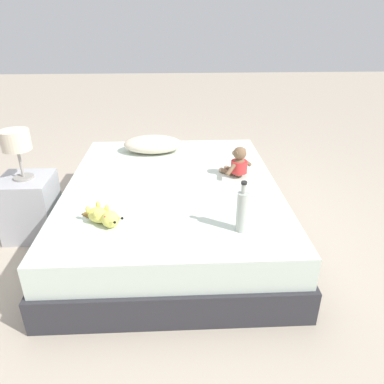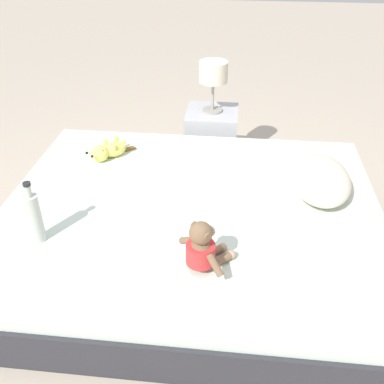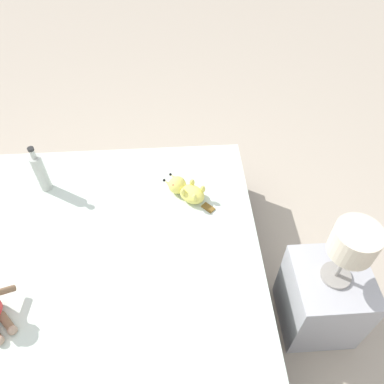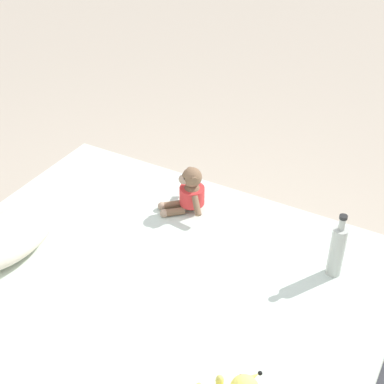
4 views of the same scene
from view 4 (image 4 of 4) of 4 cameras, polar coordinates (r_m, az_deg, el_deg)
ground_plane at (r=2.72m, az=-3.58°, el=-14.93°), size 16.00×16.00×0.00m
bed at (r=2.57m, az=-3.75°, el=-11.95°), size 1.55×1.97×0.42m
pillow at (r=2.63m, az=-18.31°, el=-4.36°), size 0.52×0.32×0.14m
plush_monkey at (r=2.72m, az=-0.22°, el=-0.09°), size 0.26×0.26×0.24m
glass_bottle at (r=2.42m, az=14.45°, el=-5.70°), size 0.06×0.06×0.31m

